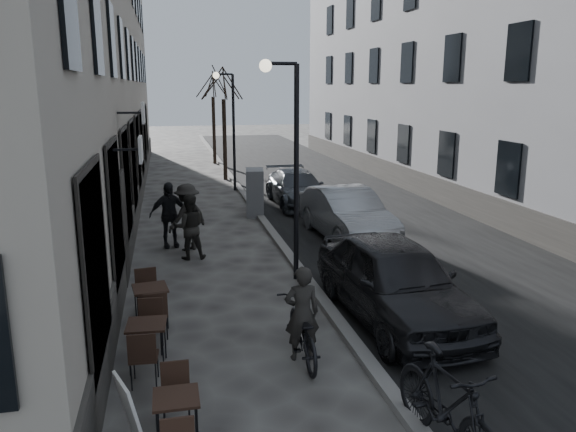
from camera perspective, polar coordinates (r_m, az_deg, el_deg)
name	(u,v)px	position (r m, az deg, el deg)	size (l,w,h in m)	color
ground	(394,420)	(8.41, 10.68, -19.72)	(120.00, 120.00, 0.00)	#3B3835
road	(331,195)	(23.89, 4.40, 2.15)	(7.30, 60.00, 0.00)	black
kerb	(246,197)	(23.11, -4.31, 1.92)	(0.25, 60.00, 0.12)	slate
building_right	(460,1)	(26.33, 17.05, 20.14)	(4.00, 35.00, 16.00)	slate
streetlamp_near	(289,147)	(12.83, 0.11, 6.99)	(0.90, 0.28, 5.09)	black
streetlamp_far	(230,118)	(24.65, -5.96, 9.86)	(0.90, 0.28, 5.09)	black
tree_near	(223,83)	(27.61, -6.60, 13.30)	(2.40, 2.40, 5.70)	black
tree_far	(213,83)	(33.58, -7.67, 13.22)	(2.40, 2.40, 5.70)	black
bistro_set_a	(177,416)	(7.70, -11.22, -19.30)	(0.58, 1.42, 0.84)	black
bistro_set_b	(147,340)	(9.66, -14.10, -12.15)	(0.67, 1.56, 0.91)	black
bistro_set_c	(151,302)	(11.20, -13.76, -8.50)	(0.72, 1.60, 0.92)	black
sign_board	(134,424)	(7.67, -15.38, -19.72)	(0.55, 0.68, 1.06)	black
utility_cabinet	(255,192)	(19.96, -3.39, 2.40)	(0.61, 1.11, 1.66)	slate
bicycle	(302,331)	(9.64, 1.41, -11.59)	(0.66, 1.91, 1.00)	black
cyclist_rider	(302,313)	(9.51, 1.43, -9.85)	(0.60, 0.39, 1.64)	black
pedestrian_near	(189,227)	(15.10, -10.00, -1.10)	(0.85, 0.66, 1.74)	black
pedestrian_mid	(188,217)	(15.90, -10.17, -0.12)	(1.22, 0.70, 1.89)	black
pedestrian_far	(169,215)	(16.31, -12.01, 0.12)	(1.11, 0.46, 1.89)	black
car_near	(395,280)	(11.21, 10.80, -6.43)	(1.94, 4.83, 1.64)	black
car_mid	(347,214)	(16.93, 5.97, 0.20)	(1.62, 4.64, 1.53)	gray
car_far	(297,188)	(21.68, 0.93, 2.84)	(1.86, 4.57, 1.32)	#35393F
moped	(447,405)	(7.61, 15.84, -18.01)	(0.62, 2.19, 1.32)	black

